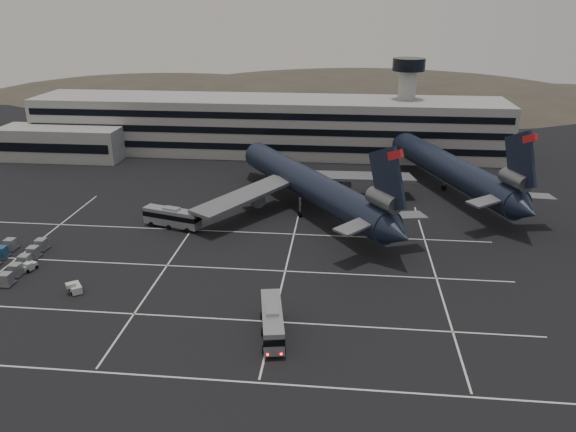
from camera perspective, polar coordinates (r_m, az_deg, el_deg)
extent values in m
plane|color=black|center=(82.08, -9.01, -6.42)|extent=(260.00, 260.00, 0.00)
cube|color=silver|center=(64.35, -14.04, -15.45)|extent=(90.00, 0.25, 0.01)
cube|color=silver|center=(73.74, -10.96, -9.99)|extent=(90.00, 0.25, 0.01)
cube|color=silver|center=(85.52, -8.34, -5.19)|extent=(90.00, 0.25, 0.01)
cube|color=silver|center=(97.88, -6.40, -1.56)|extent=(90.00, 0.25, 0.01)
cube|color=silver|center=(98.59, -25.26, -3.42)|extent=(0.25, 55.00, 0.01)
cube|color=silver|center=(88.83, -11.80, -4.38)|extent=(0.25, 55.00, 0.01)
cube|color=silver|center=(85.29, -0.15, -5.02)|extent=(0.25, 55.00, 0.01)
cube|color=silver|center=(86.03, 14.66, -5.53)|extent=(0.25, 55.00, 0.01)
cube|color=gray|center=(146.69, -2.11, 9.18)|extent=(120.00, 18.00, 14.00)
cube|color=black|center=(138.78, -2.60, 6.98)|extent=(118.00, 0.20, 1.60)
cube|color=black|center=(137.84, -2.63, 8.59)|extent=(118.00, 0.20, 1.60)
cube|color=black|center=(137.07, -2.66, 10.10)|extent=(118.00, 0.20, 1.60)
cube|color=gray|center=(151.53, -21.97, 6.88)|extent=(30.00, 10.00, 8.00)
cylinder|color=gray|center=(147.23, 11.83, 10.38)|extent=(4.40, 4.40, 22.00)
cylinder|color=black|center=(145.57, 12.18, 14.82)|extent=(8.00, 8.00, 3.00)
ellipsoid|color=#38332B|center=(257.59, -12.49, 10.02)|extent=(196.00, 140.00, 32.00)
ellipsoid|color=#38332B|center=(245.62, 8.22, 9.05)|extent=(252.00, 180.00, 44.00)
ellipsoid|color=#38332B|center=(260.52, 26.34, 8.79)|extent=(168.00, 120.00, 24.00)
cylinder|color=black|center=(105.04, 2.26, 3.20)|extent=(31.07, 43.17, 5.60)
cone|color=black|center=(127.52, -3.59, 6.45)|extent=(7.15, 6.84, 5.60)
cone|color=black|center=(84.52, 11.15, -1.82)|extent=(6.96, 6.95, 5.04)
cube|color=black|center=(84.55, 10.05, 3.62)|extent=(5.63, 8.19, 10.97)
cube|color=red|center=(82.25, 10.87, 6.11)|extent=(2.24, 3.00, 2.24)
cylinder|color=#595B60|center=(85.96, 9.71, 1.61)|extent=(5.55, 6.50, 2.70)
cube|color=slate|center=(85.25, 7.10, -0.93)|extent=(7.55, 7.59, 0.87)
cube|color=slate|center=(90.00, 11.53, 0.02)|extent=(8.16, 5.71, 0.87)
cube|color=slate|center=(101.75, -4.44, 2.07)|extent=(17.03, 21.23, 1.75)
cylinder|color=#595B60|center=(106.03, -3.57, 1.93)|extent=(5.28, 6.08, 2.70)
cube|color=slate|center=(113.28, 7.28, 3.98)|extent=(22.65, 9.72, 1.75)
cylinder|color=#595B60|center=(114.57, 5.15, 3.38)|extent=(5.28, 6.08, 2.70)
cylinder|color=slate|center=(118.90, -1.42, 3.88)|extent=(0.44, 0.44, 3.00)
cylinder|color=black|center=(119.40, -1.41, 3.12)|extent=(1.02, 1.19, 1.10)
cylinder|color=slate|center=(102.90, 1.24, 1.05)|extent=(0.44, 0.44, 3.00)
cylinder|color=black|center=(103.49, 1.23, 0.20)|extent=(1.02, 1.19, 1.10)
cylinder|color=slate|center=(105.94, 4.28, 1.60)|extent=(0.44, 0.44, 3.00)
cylinder|color=black|center=(106.51, 4.25, 0.77)|extent=(1.02, 1.19, 1.10)
cylinder|color=black|center=(120.98, 15.76, 4.86)|extent=(21.77, 47.00, 5.60)
cone|color=black|center=(143.46, 10.68, 7.81)|extent=(6.81, 6.15, 5.60)
cone|color=black|center=(100.09, 23.08, 0.52)|extent=(6.45, 6.43, 5.04)
cube|color=black|center=(100.59, 22.52, 5.15)|extent=(3.73, 9.07, 10.97)
cube|color=red|center=(98.46, 23.37, 7.24)|extent=(1.63, 3.22, 2.24)
cylinder|color=#595B60|center=(101.86, 22.10, 3.45)|extent=(4.60, 6.56, 2.70)
cube|color=slate|center=(100.92, 19.73, 1.52)|extent=(8.06, 6.70, 0.87)
cube|color=slate|center=(105.73, 23.54, 1.85)|extent=(7.88, 4.23, 0.87)
cylinder|color=slate|center=(121.82, 15.62, 3.51)|extent=(0.44, 0.44, 3.00)
cylinder|color=black|center=(122.32, 15.55, 2.77)|extent=(0.85, 1.20, 1.10)
cube|color=gray|center=(67.97, -1.62, -10.57)|extent=(4.15, 10.69, 2.85)
cube|color=black|center=(67.79, -1.62, -10.33)|extent=(4.22, 10.76, 0.90)
cube|color=gray|center=(67.14, -1.63, -9.42)|extent=(1.99, 3.07, 0.33)
cylinder|color=black|center=(65.71, -2.52, -13.39)|extent=(0.46, 0.95, 0.91)
cylinder|color=black|center=(65.79, -0.40, -13.32)|extent=(0.46, 0.95, 0.91)
cylinder|color=black|center=(68.74, -2.61, -11.66)|extent=(0.46, 0.95, 0.91)
cylinder|color=black|center=(68.82, -0.60, -11.59)|extent=(0.46, 0.95, 0.91)
cylinder|color=black|center=(71.83, -2.70, -10.08)|extent=(0.46, 0.95, 0.91)
cylinder|color=black|center=(71.90, -0.78, -10.02)|extent=(0.46, 0.95, 0.91)
cube|color=#FF0C05|center=(64.19, -2.09, -13.89)|extent=(0.25, 0.12, 0.21)
cube|color=#FF0C05|center=(64.24, -0.70, -13.84)|extent=(0.25, 0.12, 0.21)
cube|color=gray|center=(100.25, -11.69, -0.11)|extent=(10.77, 5.29, 2.87)
cube|color=black|center=(100.13, -11.70, 0.07)|extent=(10.85, 5.37, 0.91)
cube|color=gray|center=(99.69, -11.76, 0.75)|extent=(3.19, 2.29, 0.33)
cylinder|color=black|center=(97.96, -10.21, -1.47)|extent=(0.97, 0.56, 0.92)
cylinder|color=black|center=(99.82, -9.49, -0.98)|extent=(0.97, 0.56, 0.92)
cylinder|color=black|center=(99.90, -12.00, -1.14)|extent=(0.97, 0.56, 0.92)
cylinder|color=black|center=(101.71, -11.26, -0.67)|extent=(0.97, 0.56, 0.92)
cylinder|color=black|center=(101.92, -13.72, -0.83)|extent=(0.97, 0.56, 0.92)
cylinder|color=black|center=(103.71, -12.96, -0.37)|extent=(0.97, 0.56, 0.92)
cube|color=#B9BAB5|center=(91.98, -24.83, -4.71)|extent=(1.92, 2.53, 0.92)
cube|color=#B9BAB5|center=(91.45, -25.12, -4.48)|extent=(1.37, 1.25, 0.51)
cylinder|color=black|center=(92.06, -25.41, -4.97)|extent=(0.41, 0.61, 0.57)
cylinder|color=black|center=(91.24, -24.96, -5.13)|extent=(0.41, 0.61, 0.57)
cylinder|color=black|center=(92.95, -24.65, -4.60)|extent=(0.41, 0.61, 0.57)
cylinder|color=black|center=(92.13, -24.19, -4.75)|extent=(0.41, 0.61, 0.57)
cube|color=#B9BAB5|center=(82.96, -20.79, -6.85)|extent=(2.60, 2.81, 1.02)
cube|color=#B9BAB5|center=(82.16, -20.77, -6.60)|extent=(1.61, 1.57, 0.57)
cylinder|color=black|center=(82.22, -21.05, -7.40)|extent=(0.58, 0.66, 0.63)
cylinder|color=black|center=(82.38, -20.21, -7.22)|extent=(0.58, 0.66, 0.63)
cylinder|color=black|center=(83.82, -21.31, -6.87)|extent=(0.58, 0.66, 0.63)
cylinder|color=black|center=(83.98, -20.48, -6.69)|extent=(0.58, 0.66, 0.63)
cube|color=#2D2D30|center=(88.94, -26.65, -6.20)|extent=(2.09, 2.36, 0.18)
cylinder|color=black|center=(88.96, -26.65, -6.24)|extent=(0.10, 0.20, 0.20)
cube|color=gray|center=(88.57, -26.75, -5.69)|extent=(1.68, 1.68, 1.59)
cube|color=#2D2D30|center=(91.29, -25.86, -5.36)|extent=(2.09, 2.36, 0.18)
cylinder|color=black|center=(91.32, -25.85, -5.39)|extent=(0.10, 0.20, 0.20)
cube|color=gray|center=(90.93, -25.94, -4.86)|extent=(1.68, 1.68, 1.59)
cube|color=#2D2D30|center=(93.69, -25.10, -4.56)|extent=(2.09, 2.36, 0.18)
cylinder|color=black|center=(93.71, -25.10, -4.59)|extent=(0.10, 0.20, 0.20)
cube|color=gray|center=(93.33, -25.18, -4.07)|extent=(1.68, 1.68, 1.59)
cube|color=#2D2D30|center=(98.29, -27.02, -3.70)|extent=(2.09, 2.36, 0.18)
cylinder|color=black|center=(98.31, -27.01, -3.73)|extent=(0.10, 0.20, 0.20)
cube|color=navy|center=(97.96, -27.10, -3.23)|extent=(1.68, 1.68, 1.59)
cube|color=#2D2D30|center=(96.11, -24.39, -3.79)|extent=(2.09, 2.36, 0.18)
cylinder|color=black|center=(96.13, -24.38, -3.83)|extent=(0.10, 0.20, 0.20)
cube|color=gray|center=(95.77, -24.47, -3.31)|extent=(1.68, 1.68, 1.59)
cube|color=#2D2D30|center=(100.69, -26.29, -3.00)|extent=(2.09, 2.36, 0.18)
cylinder|color=black|center=(100.72, -26.28, -3.03)|extent=(0.10, 0.20, 0.20)
cube|color=gray|center=(100.37, -26.37, -2.54)|extent=(1.68, 1.68, 1.59)
cube|color=#2D2D30|center=(98.57, -23.71, -3.07)|extent=(2.09, 2.36, 0.18)
cylinder|color=black|center=(98.59, -23.70, -3.10)|extent=(0.10, 0.20, 0.20)
cube|color=gray|center=(98.23, -23.78, -2.60)|extent=(1.68, 1.68, 1.59)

